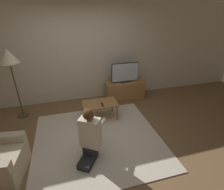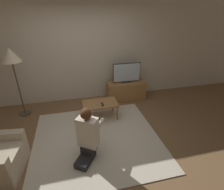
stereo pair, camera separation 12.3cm
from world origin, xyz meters
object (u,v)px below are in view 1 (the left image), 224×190
at_px(tv, 125,73).
at_px(coffee_table, 100,105).
at_px(floor_lamp, 9,59).
at_px(person_kneeling, 90,135).

xyz_separation_m(tv, coffee_table, (-0.89, -0.80, -0.45)).
bearing_deg(tv, coffee_table, -138.30).
bearing_deg(tv, floor_lamp, -176.29).
height_order(tv, floor_lamp, floor_lamp).
xyz_separation_m(coffee_table, floor_lamp, (-1.83, 0.62, 1.06)).
distance_m(floor_lamp, person_kneeling, 2.47).
xyz_separation_m(tv, person_kneeling, (-1.31, -1.98, -0.31)).
relative_size(tv, person_kneeling, 0.78).
bearing_deg(floor_lamp, tv, 3.71).
bearing_deg(person_kneeling, floor_lamp, -18.52).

